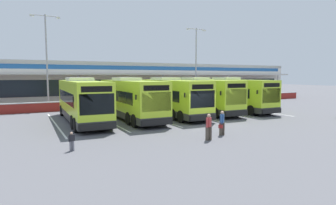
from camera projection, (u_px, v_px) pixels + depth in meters
name	position (u px, v px, depth m)	size (l,w,h in m)	color
ground_plane	(202.00, 124.00, 22.76)	(200.00, 200.00, 0.00)	#56565B
terminal_building	(108.00, 81.00, 46.16)	(70.00, 13.00, 6.00)	beige
red_barrier_wall	(136.00, 103.00, 35.47)	(60.00, 0.40, 1.10)	maroon
coach_bus_leftmost	(82.00, 101.00, 23.96)	(3.14, 12.21, 3.78)	#B7DB2D
coach_bus_left_centre	(130.00, 99.00, 25.75)	(3.14, 12.21, 3.78)	#B7DB2D
coach_bus_centre	(169.00, 97.00, 27.97)	(3.14, 12.21, 3.78)	#B7DB2D
coach_bus_right_centre	(200.00, 96.00, 30.48)	(3.14, 12.21, 3.78)	#B7DB2D
coach_bus_rightmost	(231.00, 95.00, 32.25)	(3.14, 12.21, 3.78)	#B7DB2D
bay_stripe_far_west	(55.00, 123.00, 23.15)	(0.14, 13.00, 0.01)	silver
bay_stripe_west	(105.00, 120.00, 25.11)	(0.14, 13.00, 0.01)	silver
bay_stripe_mid_west	(148.00, 117.00, 27.06)	(0.14, 13.00, 0.01)	silver
bay_stripe_centre	(185.00, 114.00, 29.02)	(0.14, 13.00, 0.01)	silver
bay_stripe_mid_east	(218.00, 111.00, 30.97)	(0.14, 13.00, 0.01)	silver
bay_stripe_east	(246.00, 109.00, 32.93)	(0.14, 13.00, 0.01)	silver
pedestrian_with_handbag	(222.00, 122.00, 18.50)	(0.61, 0.52, 1.62)	#4C4238
pedestrian_in_dark_coat	(209.00, 126.00, 17.03)	(0.50, 0.37, 1.62)	#4C4238
pedestrian_child	(72.00, 141.00, 14.65)	(0.33, 0.18, 1.00)	slate
lamp_post_west	(47.00, 56.00, 32.76)	(3.24, 0.28, 11.00)	#9E9EA3
lamp_post_centre	(196.00, 60.00, 41.91)	(3.24, 0.28, 11.00)	#9E9EA3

